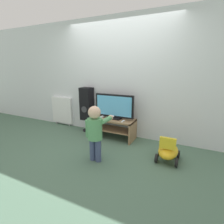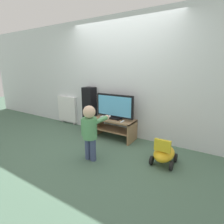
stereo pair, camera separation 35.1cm
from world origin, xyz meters
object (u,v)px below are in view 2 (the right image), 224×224
object	(u,v)px
child	(90,129)
ride_on_toy	(164,153)
remote_primary	(122,122)
speaker_tower	(89,104)
game_console	(103,117)
television	(115,107)
radiator	(67,109)

from	to	relation	value
child	ride_on_toy	bearing A→B (deg)	25.23
remote_primary	speaker_tower	size ratio (longest dim) A/B	0.12
speaker_tower	ride_on_toy	xyz separation A→B (m)	(2.02, -0.62, -0.48)
game_console	child	bearing A→B (deg)	-66.75
game_console	remote_primary	distance (m)	0.53
television	ride_on_toy	bearing A→B (deg)	-22.30
child	speaker_tower	distance (m)	1.47
remote_primary	speaker_tower	world-z (taller)	speaker_tower
ride_on_toy	radiator	world-z (taller)	radiator
ride_on_toy	television	bearing A→B (deg)	157.70
child	speaker_tower	world-z (taller)	speaker_tower
television	speaker_tower	xyz separation A→B (m)	(-0.78, 0.11, -0.04)
game_console	radiator	bearing A→B (deg)	168.88
game_console	child	world-z (taller)	child
game_console	remote_primary	world-z (taller)	game_console
television	ride_on_toy	world-z (taller)	television
child	radiator	xyz separation A→B (m)	(-1.80, 1.24, -0.15)
game_console	speaker_tower	world-z (taller)	speaker_tower
child	speaker_tower	size ratio (longest dim) A/B	0.88
game_console	radiator	xyz separation A→B (m)	(-1.39, 0.27, -0.06)
remote_primary	speaker_tower	bearing A→B (deg)	167.07
radiator	game_console	bearing A→B (deg)	-11.12
child	ride_on_toy	xyz separation A→B (m)	(1.10, 0.52, -0.38)
speaker_tower	ride_on_toy	bearing A→B (deg)	-16.95
child	game_console	bearing A→B (deg)	113.25
speaker_tower	television	bearing A→B (deg)	-7.77
child	television	bearing A→B (deg)	98.27
television	speaker_tower	bearing A→B (deg)	172.23
ride_on_toy	radiator	bearing A→B (deg)	166.07
game_console	child	xyz separation A→B (m)	(0.41, -0.96, 0.09)
television	child	size ratio (longest dim) A/B	0.93
child	speaker_tower	bearing A→B (deg)	129.33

